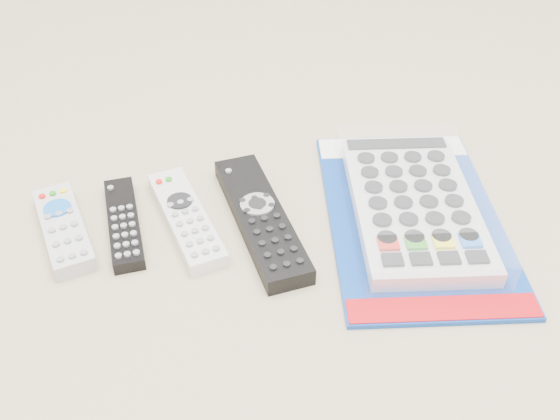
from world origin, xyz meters
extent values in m
plane|color=tan|center=(0.00, 0.00, 0.00)|extent=(5.00, 5.00, 0.00)
cube|color=#A9A9AB|center=(-0.22, 0.02, 0.01)|extent=(0.08, 0.17, 0.02)
cylinder|color=blue|center=(-0.23, 0.04, 0.02)|extent=(0.04, 0.04, 0.00)
cube|color=black|center=(-0.15, 0.01, 0.01)|extent=(0.04, 0.17, 0.02)
cube|color=silver|center=(-0.07, 0.00, 0.01)|extent=(0.08, 0.20, 0.02)
cylinder|color=black|center=(-0.07, 0.02, 0.02)|extent=(0.04, 0.04, 0.00)
cube|color=black|center=(0.03, -0.03, 0.01)|extent=(0.08, 0.25, 0.02)
cylinder|color=silver|center=(0.03, -0.01, 0.03)|extent=(0.05, 0.05, 0.00)
cube|color=navy|center=(0.23, -0.06, 0.00)|extent=(0.29, 0.41, 0.01)
cube|color=white|center=(0.26, 0.09, 0.01)|extent=(0.23, 0.09, 0.00)
cube|color=#A90C12|center=(0.20, -0.23, 0.01)|extent=(0.22, 0.08, 0.00)
cube|color=silver|center=(0.23, -0.06, 0.02)|extent=(0.21, 0.31, 0.02)
cube|color=white|center=(0.23, -0.06, 0.03)|extent=(0.23, 0.33, 0.04)
camera|label=1|loc=(-0.10, -0.63, 0.55)|focal=40.00mm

